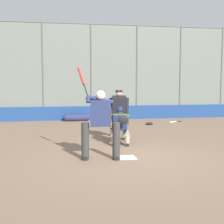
{
  "coord_description": "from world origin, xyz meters",
  "views": [
    {
      "loc": [
        1.71,
        7.43,
        1.89
      ],
      "look_at": [
        0.2,
        -1.0,
        1.05
      ],
      "focal_mm": 50.0,
      "sensor_mm": 36.0,
      "label": 1
    }
  ],
  "objects_px": {
    "catcher_behind_plate": "(120,125)",
    "fielding_glove_on_dirt": "(149,124)",
    "batter_at_plate": "(100,122)",
    "spare_bat_near_backstop": "(174,122)",
    "spare_bat_third_base_side": "(96,126)",
    "equipment_bag_dugout_side": "(77,118)",
    "umpire_home": "(119,113)"
  },
  "relations": [
    {
      "from": "catcher_behind_plate",
      "to": "fielding_glove_on_dirt",
      "type": "height_order",
      "value": "catcher_behind_plate"
    },
    {
      "from": "batter_at_plate",
      "to": "spare_bat_near_backstop",
      "type": "bearing_deg",
      "value": -116.44
    },
    {
      "from": "batter_at_plate",
      "to": "fielding_glove_on_dirt",
      "type": "bearing_deg",
      "value": -109.2
    },
    {
      "from": "spare_bat_third_base_side",
      "to": "equipment_bag_dugout_side",
      "type": "distance_m",
      "value": 2.19
    },
    {
      "from": "spare_bat_near_backstop",
      "to": "equipment_bag_dugout_side",
      "type": "height_order",
      "value": "equipment_bag_dugout_side"
    },
    {
      "from": "spare_bat_third_base_side",
      "to": "equipment_bag_dugout_side",
      "type": "height_order",
      "value": "equipment_bag_dugout_side"
    },
    {
      "from": "batter_at_plate",
      "to": "umpire_home",
      "type": "height_order",
      "value": "batter_at_plate"
    },
    {
      "from": "spare_bat_near_backstop",
      "to": "spare_bat_third_base_side",
      "type": "bearing_deg",
      "value": -18.64
    },
    {
      "from": "batter_at_plate",
      "to": "spare_bat_third_base_side",
      "type": "bearing_deg",
      "value": -87.63
    },
    {
      "from": "batter_at_plate",
      "to": "catcher_behind_plate",
      "type": "distance_m",
      "value": 1.86
    },
    {
      "from": "batter_at_plate",
      "to": "spare_bat_near_backstop",
      "type": "height_order",
      "value": "batter_at_plate"
    },
    {
      "from": "umpire_home",
      "to": "spare_bat_third_base_side",
      "type": "height_order",
      "value": "umpire_home"
    },
    {
      "from": "batter_at_plate",
      "to": "catcher_behind_plate",
      "type": "xyz_separation_m",
      "value": [
        -0.83,
        -1.64,
        -0.32
      ]
    },
    {
      "from": "catcher_behind_plate",
      "to": "umpire_home",
      "type": "relative_size",
      "value": 0.71
    },
    {
      "from": "umpire_home",
      "to": "spare_bat_near_backstop",
      "type": "relative_size",
      "value": 2.13
    },
    {
      "from": "spare_bat_near_backstop",
      "to": "fielding_glove_on_dirt",
      "type": "xyz_separation_m",
      "value": [
        1.33,
        0.51,
        0.02
      ]
    },
    {
      "from": "batter_at_plate",
      "to": "spare_bat_near_backstop",
      "type": "relative_size",
      "value": 2.95
    },
    {
      "from": "umpire_home",
      "to": "fielding_glove_on_dirt",
      "type": "bearing_deg",
      "value": -116.45
    },
    {
      "from": "fielding_glove_on_dirt",
      "to": "equipment_bag_dugout_side",
      "type": "distance_m",
      "value": 3.6
    },
    {
      "from": "spare_bat_near_backstop",
      "to": "spare_bat_third_base_side",
      "type": "relative_size",
      "value": 0.84
    },
    {
      "from": "spare_bat_third_base_side",
      "to": "fielding_glove_on_dirt",
      "type": "bearing_deg",
      "value": -165.61
    },
    {
      "from": "batter_at_plate",
      "to": "spare_bat_third_base_side",
      "type": "height_order",
      "value": "batter_at_plate"
    },
    {
      "from": "umpire_home",
      "to": "spare_bat_near_backstop",
      "type": "bearing_deg",
      "value": -126.35
    },
    {
      "from": "fielding_glove_on_dirt",
      "to": "catcher_behind_plate",
      "type": "bearing_deg",
      "value": 62.0
    },
    {
      "from": "umpire_home",
      "to": "catcher_behind_plate",
      "type": "bearing_deg",
      "value": 86.82
    },
    {
      "from": "catcher_behind_plate",
      "to": "equipment_bag_dugout_side",
      "type": "xyz_separation_m",
      "value": [
        0.92,
        -5.92,
        -0.43
      ]
    },
    {
      "from": "batter_at_plate",
      "to": "umpire_home",
      "type": "xyz_separation_m",
      "value": [
        -0.94,
        -2.42,
        -0.04
      ]
    },
    {
      "from": "fielding_glove_on_dirt",
      "to": "spare_bat_near_backstop",
      "type": "bearing_deg",
      "value": -159.16
    },
    {
      "from": "spare_bat_near_backstop",
      "to": "spare_bat_third_base_side",
      "type": "distance_m",
      "value": 3.76
    },
    {
      "from": "fielding_glove_on_dirt",
      "to": "equipment_bag_dugout_side",
      "type": "relative_size",
      "value": 0.24
    },
    {
      "from": "batter_at_plate",
      "to": "equipment_bag_dugout_side",
      "type": "height_order",
      "value": "batter_at_plate"
    },
    {
      "from": "fielding_glove_on_dirt",
      "to": "equipment_bag_dugout_side",
      "type": "bearing_deg",
      "value": -32.24
    }
  ]
}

